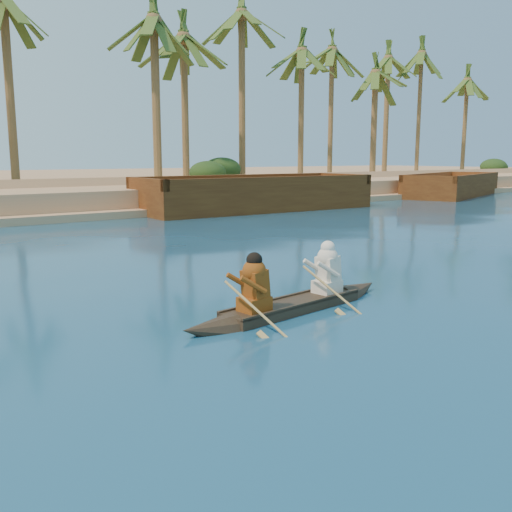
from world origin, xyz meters
TOP-DOWN VIEW (x-y plane):
  - sandy_embankment at (0.00, 46.89)m, footprint 150.00×51.00m
  - palm_grove at (0.00, 35.00)m, footprint 110.00×14.00m
  - shrub_cluster at (0.00, 31.50)m, footprint 100.00×6.00m
  - canoe at (-7.35, 4.51)m, footprint 5.33×1.27m
  - barge_mid at (4.98, 22.00)m, footprint 13.68×5.10m
  - barge_right at (23.97, 22.26)m, footprint 12.65×7.57m

SIDE VIEW (x-z plane):
  - canoe at x=-7.35m, z-range -0.45..1.01m
  - sandy_embankment at x=0.00m, z-range -0.22..1.28m
  - barge_right at x=23.97m, z-range -0.30..1.70m
  - barge_mid at x=4.98m, z-range -0.34..1.91m
  - shrub_cluster at x=0.00m, z-range 0.00..2.40m
  - palm_grove at x=0.00m, z-range 0.00..16.00m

